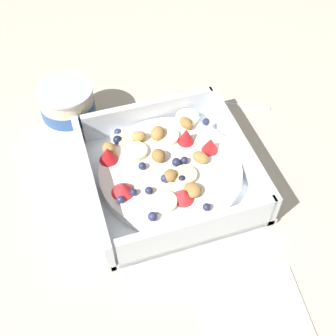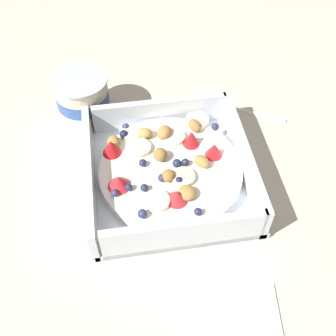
{
  "view_description": "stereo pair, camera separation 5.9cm",
  "coord_description": "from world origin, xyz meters",
  "px_view_note": "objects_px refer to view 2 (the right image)",
  "views": [
    {
      "loc": [
        -0.37,
        0.12,
        0.49
      ],
      "look_at": [
        -0.02,
        0.0,
        0.03
      ],
      "focal_mm": 45.2,
      "sensor_mm": 36.0,
      "label": 1
    },
    {
      "loc": [
        -0.39,
        0.06,
        0.49
      ],
      "look_at": [
        -0.02,
        0.0,
        0.03
      ],
      "focal_mm": 45.2,
      "sensor_mm": 36.0,
      "label": 2
    }
  ],
  "objects_px": {
    "spoon": "(214,102)",
    "folded_napkin": "(230,335)",
    "yogurt_cup": "(83,98)",
    "fruit_bowl": "(167,172)"
  },
  "relations": [
    {
      "from": "spoon",
      "to": "yogurt_cup",
      "type": "distance_m",
      "value": 0.22
    },
    {
      "from": "spoon",
      "to": "folded_napkin",
      "type": "distance_m",
      "value": 0.38
    },
    {
      "from": "spoon",
      "to": "folded_napkin",
      "type": "bearing_deg",
      "value": 170.02
    },
    {
      "from": "spoon",
      "to": "yogurt_cup",
      "type": "height_order",
      "value": "yogurt_cup"
    },
    {
      "from": "fruit_bowl",
      "to": "spoon",
      "type": "height_order",
      "value": "fruit_bowl"
    },
    {
      "from": "spoon",
      "to": "yogurt_cup",
      "type": "bearing_deg",
      "value": 89.24
    },
    {
      "from": "fruit_bowl",
      "to": "folded_napkin",
      "type": "xyz_separation_m",
      "value": [
        -0.23,
        -0.04,
        -0.02
      ]
    },
    {
      "from": "fruit_bowl",
      "to": "spoon",
      "type": "relative_size",
      "value": 1.4
    },
    {
      "from": "folded_napkin",
      "to": "spoon",
      "type": "bearing_deg",
      "value": -9.98
    },
    {
      "from": "fruit_bowl",
      "to": "spoon",
      "type": "xyz_separation_m",
      "value": [
        0.15,
        -0.1,
        -0.02
      ]
    }
  ]
}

